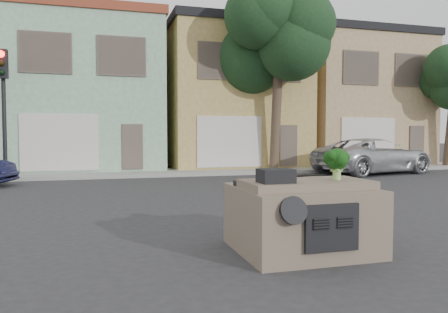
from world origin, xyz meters
name	(u,v)px	position (x,y,z in m)	size (l,w,h in m)	color
ground_plane	(240,216)	(0.00, 0.00, 0.00)	(120.00, 120.00, 0.00)	#303033
sidewalk	(167,172)	(0.00, 10.50, 0.07)	(40.00, 3.00, 0.15)	gray
townhouse_mint	(87,96)	(-3.50, 14.50, 3.77)	(7.20, 8.20, 7.55)	#90B899
townhouse_tan	(227,99)	(4.00, 14.50, 3.77)	(7.20, 8.20, 7.55)	tan
townhouse_beige	(344,102)	(11.50, 14.50, 3.77)	(7.20, 8.20, 7.55)	tan
silver_pickup	(373,173)	(9.11, 8.09, 0.00)	(2.68, 5.80, 1.61)	silver
traffic_signal	(4,115)	(-6.50, 9.50, 2.55)	(0.40, 0.40, 5.10)	black
tree_near	(276,82)	(5.00, 9.80, 4.25)	(4.40, 4.00, 8.50)	#19361B
car_dashboard	(301,215)	(0.00, -3.00, 0.56)	(2.00, 1.80, 1.12)	#6F5F4F
instrument_hump	(276,176)	(-0.58, -3.35, 1.22)	(0.48, 0.38, 0.20)	black
wiper_arm	(307,176)	(0.28, -2.62, 1.13)	(0.70, 0.03, 0.02)	black
broccoli	(337,164)	(0.49, -3.21, 1.37)	(0.40, 0.40, 0.49)	#10340D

